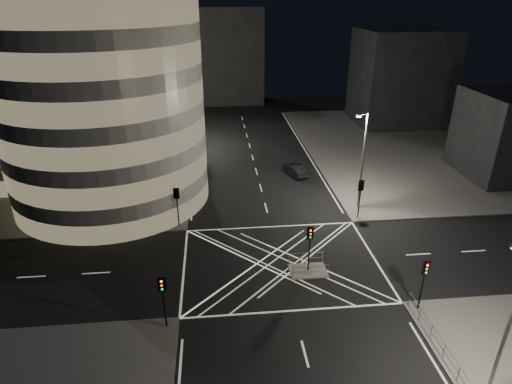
{
  "coord_description": "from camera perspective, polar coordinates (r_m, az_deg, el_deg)",
  "views": [
    {
      "loc": [
        -5.04,
        -29.45,
        20.54
      ],
      "look_at": [
        -1.3,
        7.63,
        3.0
      ],
      "focal_mm": 30.0,
      "sensor_mm": 36.0,
      "label": 1
    }
  ],
  "objects": [
    {
      "name": "railing_near_right",
      "position": [
        29.51,
        24.57,
        -19.91
      ],
      "size": [
        0.06,
        11.7,
        1.1
      ],
      "primitive_type": "cube",
      "color": "slate",
      "rests_on": "sidewalk_near_right"
    },
    {
      "name": "traffic_signal_fr",
      "position": [
        42.62,
        13.75,
        0.0
      ],
      "size": [
        0.55,
        0.22,
        4.0
      ],
      "color": "black",
      "rests_on": "sidewalk_far_right"
    },
    {
      "name": "traffic_signal_island",
      "position": [
        33.78,
        7.19,
        -6.47
      ],
      "size": [
        0.55,
        0.22,
        4.0
      ],
      "color": "black",
      "rests_on": "central_island"
    },
    {
      "name": "tree_a",
      "position": [
        41.81,
        -12.86,
        2.81
      ],
      "size": [
        4.35,
        4.35,
        7.42
      ],
      "color": "black",
      "rests_on": "sidewalk_far_left"
    },
    {
      "name": "railing_island_south",
      "position": [
        34.27,
        7.31,
        -10.41
      ],
      "size": [
        2.8,
        0.06,
        1.1
      ],
      "primitive_type": "cube",
      "color": "slate",
      "rests_on": "central_island"
    },
    {
      "name": "building_right_near",
      "position": [
        59.42,
        30.89,
        6.6
      ],
      "size": [
        10.0,
        10.0,
        10.0
      ],
      "primitive_type": "cube",
      "color": "black",
      "rests_on": "sidewalk_far_right"
    },
    {
      "name": "sidewalk_far_left",
      "position": [
        64.65,
        -27.22,
        3.88
      ],
      "size": [
        42.0,
        42.0,
        0.15
      ],
      "primitive_type": "cube",
      "color": "#54524F",
      "rests_on": "ground"
    },
    {
      "name": "street_lamp_left_far",
      "position": [
        61.47,
        -9.86,
        10.71
      ],
      "size": [
        1.25,
        0.25,
        10.0
      ],
      "color": "slate",
      "rests_on": "sidewalk_far_left"
    },
    {
      "name": "street_lamp_left_near",
      "position": [
        44.3,
        -11.15,
        4.92
      ],
      "size": [
        1.25,
        0.25,
        10.0
      ],
      "color": "slate",
      "rests_on": "sidewalk_far_left"
    },
    {
      "name": "tree_d",
      "position": [
        58.56,
        -11.11,
        10.31
      ],
      "size": [
        5.72,
        5.72,
        9.1
      ],
      "color": "black",
      "rests_on": "sidewalk_far_left"
    },
    {
      "name": "railing_island_north",
      "position": [
        35.71,
        6.68,
        -8.74
      ],
      "size": [
        2.8,
        0.06,
        1.1
      ],
      "primitive_type": "cube",
      "color": "slate",
      "rests_on": "central_island"
    },
    {
      "name": "traffic_signal_fl",
      "position": [
        40.48,
        -10.51,
        -1.06
      ],
      "size": [
        0.55,
        0.22,
        4.0
      ],
      "color": "black",
      "rests_on": "sidewalk_far_left"
    },
    {
      "name": "sidewalk_far_right",
      "position": [
        69.02,
        24.25,
        5.7
      ],
      "size": [
        42.0,
        42.0,
        0.15
      ],
      "primitive_type": "cube",
      "color": "#54524F",
      "rests_on": "ground"
    },
    {
      "name": "street_lamp_right_far",
      "position": [
        43.74,
        13.99,
        4.37
      ],
      "size": [
        1.25,
        0.25,
        10.0
      ],
      "color": "slate",
      "rests_on": "sidewalk_far_right"
    },
    {
      "name": "traffic_signal_nl",
      "position": [
        28.94,
        -12.32,
        -13.0
      ],
      "size": [
        0.55,
        0.22,
        4.0
      ],
      "color": "black",
      "rests_on": "sidewalk_near_left"
    },
    {
      "name": "sedan",
      "position": [
        52.73,
        5.25,
        2.98
      ],
      "size": [
        2.69,
        4.45,
        1.38
      ],
      "primitive_type": "imported",
      "rotation": [
        0.0,
        0.0,
        3.46
      ],
      "color": "black",
      "rests_on": "ground"
    },
    {
      "name": "building_right_far",
      "position": [
        77.15,
        18.66,
        14.32
      ],
      "size": [
        14.0,
        12.0,
        15.0
      ],
      "primitive_type": "cube",
      "color": "black",
      "rests_on": "sidewalk_far_right"
    },
    {
      "name": "building_far_end",
      "position": [
        88.21,
        -5.28,
        17.58
      ],
      "size": [
        18.0,
        8.0,
        18.0
      ],
      "primitive_type": "cube",
      "color": "black",
      "rests_on": "ground"
    },
    {
      "name": "street_lamp_right_near",
      "position": [
        25.94,
        30.74,
        -14.3
      ],
      "size": [
        1.25,
        0.25,
        10.0
      ],
      "color": "slate",
      "rests_on": "sidewalk_near_right"
    },
    {
      "name": "tree_e",
      "position": [
        64.81,
        -10.56,
        10.07
      ],
      "size": [
        3.67,
        3.67,
        6.06
      ],
      "color": "black",
      "rests_on": "sidewalk_far_left"
    },
    {
      "name": "tree_b",
      "position": [
        47.48,
        -12.08,
        5.24
      ],
      "size": [
        4.87,
        4.87,
        7.43
      ],
      "color": "black",
      "rests_on": "sidewalk_far_left"
    },
    {
      "name": "office_tower_curved",
      "position": [
        51.29,
        -24.29,
        14.23
      ],
      "size": [
        30.0,
        29.0,
        27.2
      ],
      "color": "gray",
      "rests_on": "sidewalk_far_left"
    },
    {
      "name": "office_block_rear",
      "position": [
        74.03,
        -19.8,
        16.52
      ],
      "size": [
        24.0,
        16.0,
        22.0
      ],
      "primitive_type": "cube",
      "color": "gray",
      "rests_on": "sidewalk_far_left"
    },
    {
      "name": "tree_c",
      "position": [
        53.33,
        -11.43,
        6.77
      ],
      "size": [
        3.63,
        3.63,
        6.07
      ],
      "color": "black",
      "rests_on": "sidewalk_far_left"
    },
    {
      "name": "ground",
      "position": [
        36.26,
        3.3,
        -9.35
      ],
      "size": [
        120.0,
        120.0,
        0.0
      ],
      "primitive_type": "plane",
      "color": "black",
      "rests_on": "ground"
    },
    {
      "name": "traffic_signal_nr",
      "position": [
        31.86,
        21.52,
        -10.42
      ],
      "size": [
        0.55,
        0.22,
        4.0
      ],
      "color": "black",
      "rests_on": "sidewalk_near_right"
    },
    {
      "name": "central_island",
      "position": [
        35.35,
        6.94,
        -10.39
      ],
      "size": [
        3.0,
        2.0,
        0.15
      ],
      "primitive_type": "cube",
      "color": "slate",
      "rests_on": "ground"
    }
  ]
}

